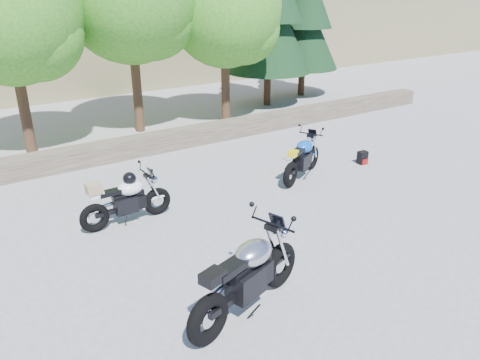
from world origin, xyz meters
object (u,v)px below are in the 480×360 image
object	(u,v)px
silver_bike	(248,276)
white_bike	(126,199)
blue_bike	(302,159)
backpack	(363,158)

from	to	relation	value
silver_bike	white_bike	size ratio (longest dim) A/B	1.23
blue_bike	silver_bike	bearing A→B (deg)	-165.67
blue_bike	backpack	distance (m)	1.93
silver_bike	blue_bike	size ratio (longest dim) A/B	1.26
white_bike	blue_bike	xyz separation A→B (m)	(4.31, -0.07, -0.03)
silver_bike	blue_bike	distance (m)	5.14
blue_bike	backpack	bearing A→B (deg)	-31.54
silver_bike	blue_bike	bearing A→B (deg)	23.60
silver_bike	backpack	world-z (taller)	silver_bike
white_bike	backpack	xyz separation A→B (m)	(6.21, -0.23, -0.34)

